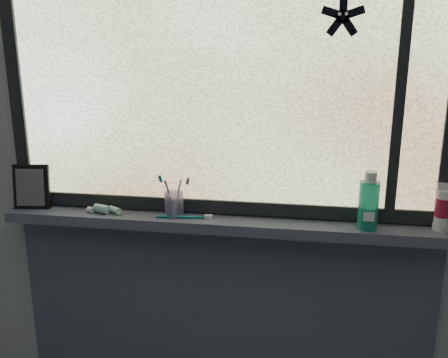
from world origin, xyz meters
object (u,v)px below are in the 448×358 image
object	(u,v)px
toothbrush_cup	(174,204)
mouthwash_bottle	(369,201)
cream_tube	(443,205)
vanity_mirror	(32,187)

from	to	relation	value
toothbrush_cup	mouthwash_bottle	world-z (taller)	mouthwash_bottle
toothbrush_cup	mouthwash_bottle	xyz separation A→B (m)	(0.69, -0.02, 0.06)
cream_tube	toothbrush_cup	bearing A→B (deg)	-179.63
vanity_mirror	cream_tube	xyz separation A→B (m)	(1.50, 0.01, 0.00)
toothbrush_cup	cream_tube	size ratio (longest dim) A/B	0.76
vanity_mirror	mouthwash_bottle	bearing A→B (deg)	-9.71
mouthwash_bottle	cream_tube	size ratio (longest dim) A/B	1.41
vanity_mirror	toothbrush_cup	size ratio (longest dim) A/B	1.89
mouthwash_bottle	cream_tube	xyz separation A→B (m)	(0.25, 0.03, -0.01)
toothbrush_cup	cream_tube	bearing A→B (deg)	0.37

